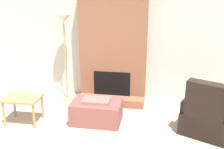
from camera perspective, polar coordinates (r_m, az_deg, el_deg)
name	(u,v)px	position (r m, az deg, el deg)	size (l,w,h in m)	color
wall_back	(115,38)	(6.02, 0.68, 7.39)	(7.51, 0.06, 2.60)	silver
fireplace	(113,43)	(5.80, 0.30, 6.39)	(1.36, 0.66, 2.60)	#935B42
ottoman	(97,111)	(5.17, -3.14, -7.46)	(0.89, 0.59, 0.45)	#8C4C47
armchair	(208,117)	(5.08, 18.98, -8.08)	(1.09, 1.15, 0.98)	black
side_table	(23,101)	(5.31, -17.70, -5.16)	(0.64, 0.46, 0.49)	tan
floor_lamp_left	(64,27)	(5.83, -9.78, 9.49)	(0.31, 0.31, 1.84)	tan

